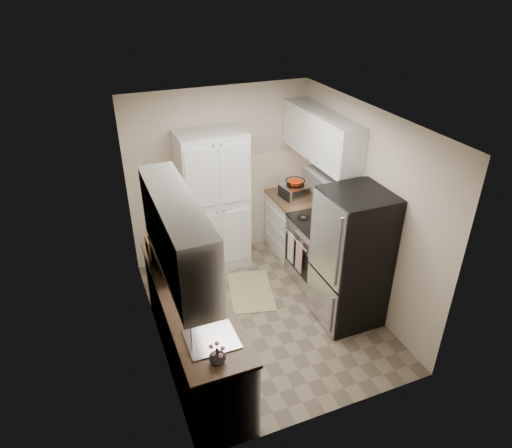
% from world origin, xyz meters
% --- Properties ---
extents(ground, '(3.20, 3.20, 0.00)m').
position_xyz_m(ground, '(0.00, 0.00, 0.00)').
color(ground, '#7A6B56').
rests_on(ground, ground).
extents(room_shell, '(2.64, 3.24, 2.52)m').
position_xyz_m(room_shell, '(-0.02, -0.01, 1.63)').
color(room_shell, beige).
rests_on(room_shell, ground).
extents(pantry_cabinet, '(0.90, 0.55, 2.00)m').
position_xyz_m(pantry_cabinet, '(-0.20, 1.32, 1.00)').
color(pantry_cabinet, silver).
rests_on(pantry_cabinet, ground).
extents(base_cabinet_left, '(0.60, 2.30, 0.88)m').
position_xyz_m(base_cabinet_left, '(-0.99, -0.43, 0.44)').
color(base_cabinet_left, silver).
rests_on(base_cabinet_left, ground).
extents(countertop_left, '(0.63, 2.33, 0.04)m').
position_xyz_m(countertop_left, '(-0.99, -0.43, 0.90)').
color(countertop_left, brown).
rests_on(countertop_left, base_cabinet_left).
extents(base_cabinet_right, '(0.60, 0.80, 0.88)m').
position_xyz_m(base_cabinet_right, '(0.99, 1.19, 0.44)').
color(base_cabinet_right, silver).
rests_on(base_cabinet_right, ground).
extents(countertop_right, '(0.63, 0.83, 0.04)m').
position_xyz_m(countertop_right, '(0.99, 1.19, 0.90)').
color(countertop_right, brown).
rests_on(countertop_right, base_cabinet_right).
extents(electric_range, '(0.71, 0.78, 1.13)m').
position_xyz_m(electric_range, '(0.97, 0.39, 0.48)').
color(electric_range, '#B7B7BC').
rests_on(electric_range, ground).
extents(refrigerator, '(0.70, 0.72, 1.70)m').
position_xyz_m(refrigerator, '(0.94, -0.41, 0.85)').
color(refrigerator, '#B7B7BC').
rests_on(refrigerator, ground).
extents(microwave, '(0.53, 0.67, 0.33)m').
position_xyz_m(microwave, '(-1.02, 0.07, 1.08)').
color(microwave, silver).
rests_on(microwave, countertop_left).
extents(wine_bottle, '(0.09, 0.09, 0.34)m').
position_xyz_m(wine_bottle, '(-1.13, 0.37, 1.09)').
color(wine_bottle, black).
rests_on(wine_bottle, countertop_left).
extents(flower_vase, '(0.18, 0.18, 0.15)m').
position_xyz_m(flower_vase, '(-1.02, -1.42, 1.00)').
color(flower_vase, white).
rests_on(flower_vase, countertop_left).
extents(cutting_board, '(0.10, 0.24, 0.31)m').
position_xyz_m(cutting_board, '(-0.83, 0.69, 1.08)').
color(cutting_board, green).
rests_on(cutting_board, countertop_left).
extents(toaster_oven, '(0.35, 0.42, 0.22)m').
position_xyz_m(toaster_oven, '(0.93, 1.13, 1.03)').
color(toaster_oven, silver).
rests_on(toaster_oven, countertop_right).
extents(fruit_basket, '(0.36, 0.36, 0.12)m').
position_xyz_m(fruit_basket, '(0.95, 1.12, 1.20)').
color(fruit_basket, '#EF3202').
rests_on(fruit_basket, toaster_oven).
extents(kitchen_mat, '(0.76, 1.00, 0.01)m').
position_xyz_m(kitchen_mat, '(0.02, 0.47, 0.01)').
color(kitchen_mat, tan).
rests_on(kitchen_mat, ground).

